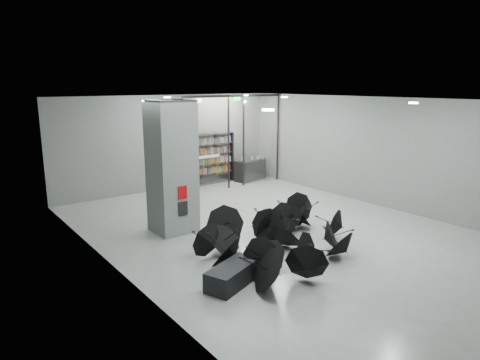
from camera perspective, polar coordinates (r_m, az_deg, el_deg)
room at (r=12.77m, az=5.15°, el=5.32°), size 14.00×14.02×4.01m
column at (r=13.11m, az=-9.04°, el=1.67°), size 1.20×1.20×4.00m
fire_cabinet at (r=12.72m, az=-7.62°, el=-1.62°), size 0.28×0.04×0.38m
info_panel at (r=12.85m, az=-7.56°, el=-3.78°), size 0.30×0.03×0.42m
exit_sign at (r=18.31m, az=-0.40°, el=10.66°), size 0.30×0.06×0.15m
glass_partition at (r=18.59m, az=-0.78°, el=5.62°), size 5.06×0.08×4.00m
bench at (r=9.98m, az=-0.95°, el=-12.45°), size 1.58×1.11×0.47m
bookshelf at (r=19.60m, az=-3.61°, el=2.88°), size 2.08×0.48×2.27m
shop_counter at (r=20.28m, az=1.37°, el=1.36°), size 1.72×0.99×0.97m
umbrella_cluster at (r=11.90m, az=5.14°, el=-7.80°), size 5.29×4.80×1.32m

